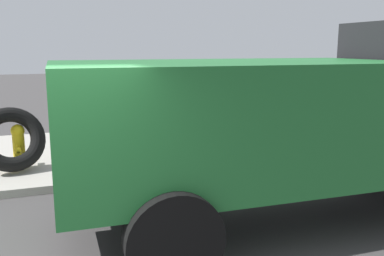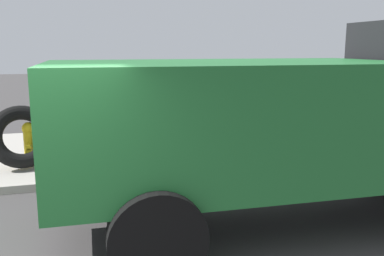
% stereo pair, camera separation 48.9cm
% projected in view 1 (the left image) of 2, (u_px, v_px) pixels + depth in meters
% --- Properties ---
extents(sidewalk_curb, '(36.00, 5.00, 0.15)m').
position_uv_depth(sidewalk_curb, '(34.00, 157.00, 9.76)').
color(sidewalk_curb, '#ADA89E').
rests_on(sidewalk_curb, ground).
extents(fire_hydrant, '(0.27, 0.61, 0.92)m').
position_uv_depth(fire_hydrant, '(19.00, 145.00, 8.53)').
color(fire_hydrant, yellow).
rests_on(fire_hydrant, sidewalk_curb).
extents(loose_tire, '(1.43, 1.02, 1.31)m').
position_uv_depth(loose_tire, '(11.00, 139.00, 8.28)').
color(loose_tire, black).
rests_on(loose_tire, sidewalk_curb).
extents(dump_truck_green, '(7.08, 2.99, 3.00)m').
position_uv_depth(dump_truck_green, '(312.00, 114.00, 6.27)').
color(dump_truck_green, '#237033').
rests_on(dump_truck_green, ground).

